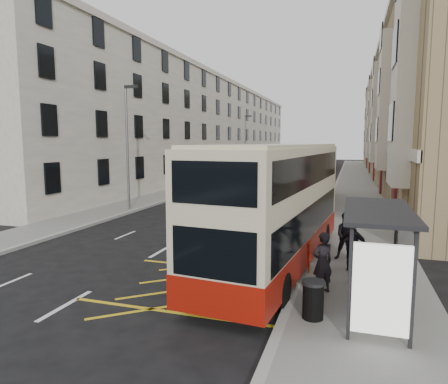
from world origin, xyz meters
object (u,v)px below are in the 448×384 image
(double_decker_front, at_px, (278,205))
(pedestrian_far, at_px, (354,246))
(pedestrian_mid, at_px, (347,236))
(pedestrian_near, at_px, (323,262))
(double_decker_rear, at_px, (306,174))
(street_lamp_near, at_px, (128,141))
(car_red, at_px, (327,164))
(street_lamp_far, at_px, (246,142))
(bus_shelter, at_px, (384,240))
(white_van, at_px, (262,173))
(car_dark, at_px, (295,162))
(car_silver, at_px, (278,164))
(litter_bin, at_px, (313,299))

(double_decker_front, relative_size, pedestrian_far, 6.57)
(pedestrian_mid, bearing_deg, pedestrian_near, -103.40)
(double_decker_front, relative_size, double_decker_rear, 1.08)
(street_lamp_near, bearing_deg, car_red, 78.93)
(street_lamp_far, relative_size, car_red, 1.48)
(pedestrian_far, bearing_deg, street_lamp_near, -11.55)
(bus_shelter, xyz_separation_m, pedestrian_far, (-0.68, 3.58, -1.12))
(white_van, bearing_deg, car_dark, 95.90)
(street_lamp_far, relative_size, pedestrian_far, 4.61)
(pedestrian_mid, bearing_deg, car_silver, 99.44)
(street_lamp_near, xyz_separation_m, double_decker_front, (11.35, -8.65, -2.36))
(street_lamp_far, relative_size, car_silver, 1.92)
(litter_bin, xyz_separation_m, white_van, (-9.75, 38.76, 0.13))
(white_van, bearing_deg, car_red, 80.46)
(bus_shelter, height_order, pedestrian_mid, bus_shelter)
(pedestrian_near, distance_m, pedestrian_far, 2.51)
(street_lamp_near, distance_m, street_lamp_far, 30.00)
(bus_shelter, height_order, litter_bin, bus_shelter)
(pedestrian_near, height_order, car_dark, pedestrian_near)
(street_lamp_near, bearing_deg, pedestrian_near, -40.35)
(double_decker_rear, distance_m, white_van, 19.29)
(double_decker_rear, relative_size, litter_bin, 10.92)
(litter_bin, bearing_deg, street_lamp_far, 106.87)
(bus_shelter, distance_m, car_silver, 60.56)
(car_silver, bearing_deg, street_lamp_far, -77.67)
(car_silver, distance_m, car_dark, 10.02)
(double_decker_front, height_order, pedestrian_far, double_decker_front)
(street_lamp_near, height_order, car_dark, street_lamp_near)
(litter_bin, bearing_deg, bus_shelter, 21.87)
(pedestrian_near, distance_m, car_dark, 68.49)
(street_lamp_near, bearing_deg, street_lamp_far, 90.00)
(bus_shelter, relative_size, street_lamp_far, 0.53)
(litter_bin, bearing_deg, car_dark, 98.17)
(street_lamp_far, relative_size, litter_bin, 8.23)
(double_decker_rear, xyz_separation_m, pedestrian_far, (3.48, -16.69, -1.11))
(bus_shelter, bearing_deg, pedestrian_far, 100.73)
(double_decker_front, relative_size, pedestrian_near, 6.29)
(pedestrian_near, relative_size, car_silver, 0.43)
(litter_bin, relative_size, white_van, 0.17)
(street_lamp_near, relative_size, litter_bin, 8.23)
(car_red, bearing_deg, car_silver, 26.80)
(car_silver, bearing_deg, double_decker_rear, -59.52)
(street_lamp_far, height_order, double_decker_front, street_lamp_far)
(litter_bin, bearing_deg, double_decker_rear, 96.87)
(car_silver, height_order, car_dark, car_silver)
(street_lamp_near, distance_m, white_van, 26.21)
(bus_shelter, relative_size, double_decker_front, 0.37)
(double_decker_rear, xyz_separation_m, pedestrian_near, (2.61, -19.04, -1.07))
(white_van, distance_m, car_red, 24.78)
(street_lamp_far, bearing_deg, pedestrian_mid, -69.84)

